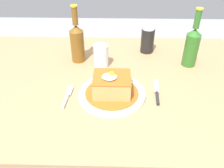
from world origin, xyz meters
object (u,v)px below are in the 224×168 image
Objects in this scene: fork at (67,98)px; soda_can at (147,40)px; main_plate at (112,94)px; knife at (157,94)px; beer_bottle_green at (192,45)px; drinking_glass at (101,57)px; beer_bottle_amber at (77,42)px.

fork is 1.14× the size of soda_can.
main_plate is at bearing 8.98° from fork.
beer_bottle_green is (0.18, 0.24, 0.09)m from knife.
fork is 1.35× the size of drinking_glass.
main_plate is 2.48× the size of drinking_glass.
beer_bottle_green is at bearing 27.59° from fork.
main_plate is at bearing -58.50° from beer_bottle_amber.
beer_bottle_green is (0.52, -0.03, 0.00)m from beer_bottle_amber.
fork is (-0.17, -0.03, -0.00)m from main_plate.
knife is at bearing -126.13° from beer_bottle_green.
main_plate is 0.17m from fork.
drinking_glass is at bearing -176.81° from beer_bottle_green.
beer_bottle_green is at bearing 53.87° from knife.
soda_can is (0.34, 0.40, 0.06)m from fork.
knife is at bearing 0.90° from main_plate.
beer_bottle_amber reaches higher than main_plate.
soda_can reaches higher than knife.
drinking_glass is (0.12, 0.25, 0.04)m from fork.
fork is 0.53m from soda_can.
drinking_glass is (-0.06, 0.22, 0.04)m from main_plate.
beer_bottle_amber is (0.00, 0.30, 0.09)m from fork.
drinking_glass is at bearing 136.06° from knife.
soda_can is at bearing 16.96° from beer_bottle_amber.
fork is 0.53× the size of beer_bottle_green.
beer_bottle_green is (0.18, -0.13, 0.04)m from soda_can.
beer_bottle_amber reaches higher than soda_can.
beer_bottle_amber is 2.53× the size of drinking_glass.
beer_bottle_amber is 0.13m from drinking_glass.
knife is at bearing -43.94° from drinking_glass.
fork is 0.32m from beer_bottle_amber.
soda_can reaches higher than main_plate.
fork is 0.28m from drinking_glass.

